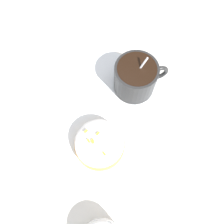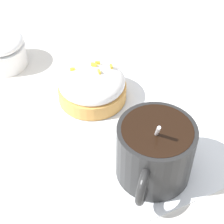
% 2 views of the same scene
% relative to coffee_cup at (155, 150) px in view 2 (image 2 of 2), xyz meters
% --- Properties ---
extents(ground_plane, '(3.00, 3.00, 0.00)m').
position_rel_coffee_cup_xyz_m(ground_plane, '(0.08, -0.00, -0.04)').
color(ground_plane, silver).
extents(paper_napkin, '(0.28, 0.27, 0.00)m').
position_rel_coffee_cup_xyz_m(paper_napkin, '(0.08, -0.00, -0.04)').
color(paper_napkin, white).
rests_on(paper_napkin, ground_plane).
extents(coffee_cup, '(0.10, 0.10, 0.10)m').
position_rel_coffee_cup_xyz_m(coffee_cup, '(0.00, 0.00, 0.00)').
color(coffee_cup, black).
rests_on(coffee_cup, paper_napkin).
extents(frosted_pastry, '(0.10, 0.10, 0.05)m').
position_rel_coffee_cup_xyz_m(frosted_pastry, '(0.16, 0.01, -0.02)').
color(frosted_pastry, '#D19347').
rests_on(frosted_pastry, paper_napkin).
extents(sugar_bowl, '(0.08, 0.08, 0.06)m').
position_rel_coffee_cup_xyz_m(sugar_bowl, '(0.30, 0.10, -0.01)').
color(sugar_bowl, white).
rests_on(sugar_bowl, ground_plane).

